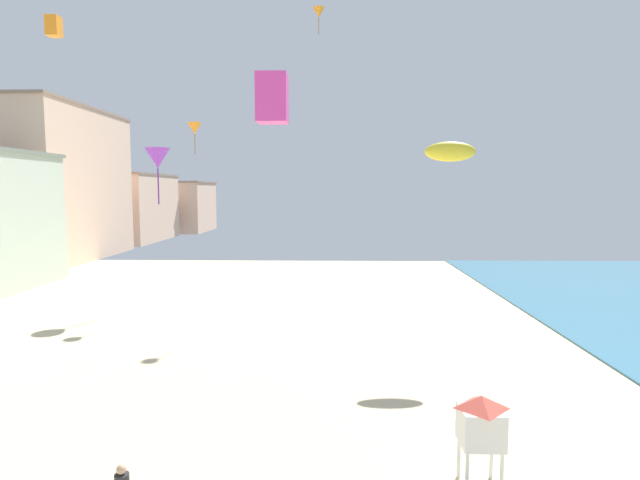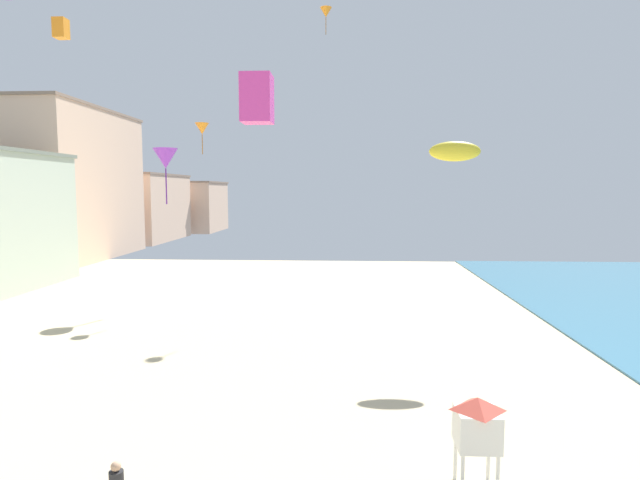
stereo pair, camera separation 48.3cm
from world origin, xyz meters
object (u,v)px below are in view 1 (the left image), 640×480
at_px(kite_magenta_box, 272,98).
at_px(kite_purple_delta, 158,158).
at_px(kite_orange_box, 54,26).
at_px(kite_yellow_parafoil, 450,152).
at_px(kite_orange_delta_2, 319,13).
at_px(kite_orange_delta_3, 195,128).
at_px(lifeguard_stand, 481,421).

bearing_deg(kite_magenta_box, kite_purple_delta, 112.44).
xyz_separation_m(kite_orange_box, kite_purple_delta, (0.98, 10.96, -5.44)).
xyz_separation_m(kite_magenta_box, kite_yellow_parafoil, (6.71, 17.11, 0.36)).
bearing_deg(kite_orange_delta_2, kite_yellow_parafoil, -60.93).
relative_size(kite_magenta_box, kite_orange_box, 0.87).
bearing_deg(kite_purple_delta, kite_orange_delta_3, 0.87).
height_order(kite_magenta_box, kite_purple_delta, kite_purple_delta).
height_order(kite_purple_delta, kite_yellow_parafoil, kite_purple_delta).
distance_m(kite_magenta_box, kite_purple_delta, 29.13).
xyz_separation_m(lifeguard_stand, kite_purple_delta, (-16.09, 22.17, 8.35)).
bearing_deg(kite_purple_delta, kite_orange_box, -95.09).
distance_m(kite_orange_box, kite_orange_delta_2, 18.64).
bearing_deg(kite_magenta_box, lifeguard_stand, 43.62).
bearing_deg(kite_orange_delta_3, lifeguard_stand, -58.72).
bearing_deg(kite_yellow_parafoil, kite_purple_delta, 151.17).
bearing_deg(kite_orange_delta_3, kite_orange_box, -108.01).
xyz_separation_m(kite_purple_delta, kite_yellow_parafoil, (17.82, -9.81, -0.30)).
distance_m(lifeguard_stand, kite_orange_delta_2, 31.32).
relative_size(kite_orange_delta_2, kite_orange_delta_3, 0.88).
distance_m(kite_purple_delta, kite_orange_delta_2, 15.31).
bearing_deg(kite_purple_delta, lifeguard_stand, -54.03).
height_order(kite_orange_box, kite_yellow_parafoil, kite_orange_box).
bearing_deg(kite_orange_box, kite_purple_delta, 84.91).
xyz_separation_m(kite_magenta_box, kite_orange_delta_2, (-0.10, 29.35, 11.02)).
xyz_separation_m(kite_orange_box, kite_yellow_parafoil, (18.80, 1.15, -5.74)).
bearing_deg(kite_orange_box, kite_orange_delta_2, 48.16).
distance_m(kite_orange_box, kite_purple_delta, 12.27).
distance_m(kite_magenta_box, kite_orange_delta_3, 28.40).
bearing_deg(lifeguard_stand, kite_purple_delta, 124.21).
distance_m(kite_orange_delta_2, kite_orange_delta_3, 12.09).
relative_size(kite_magenta_box, kite_purple_delta, 0.20).
height_order(kite_magenta_box, kite_orange_delta_2, kite_orange_delta_2).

